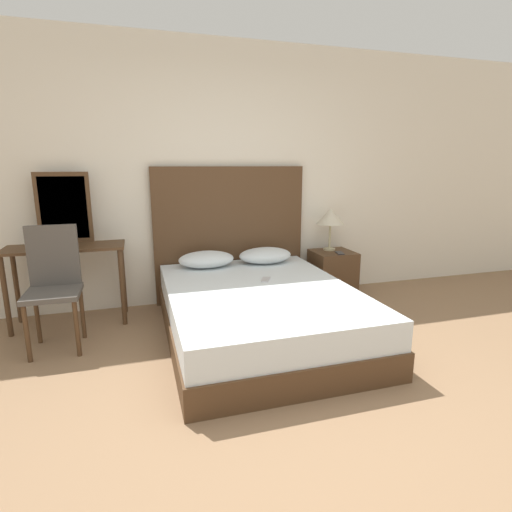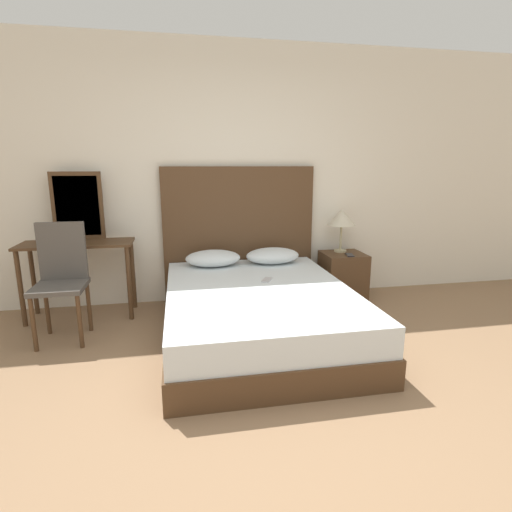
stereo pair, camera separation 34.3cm
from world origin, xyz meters
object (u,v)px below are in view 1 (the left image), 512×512
nightstand (332,274)px  vanity_desk (66,261)px  table_lamp (331,217)px  chair (54,280)px  bed (259,312)px  phone_on_bed (266,279)px  phone_on_nightstand (340,253)px

nightstand → vanity_desk: bearing=-179.8°
vanity_desk → nightstand: bearing=0.2°
table_lamp → chair: (-2.74, -0.57, -0.33)m
nightstand → chair: 2.81m
table_lamp → vanity_desk: 2.73m
bed → phone_on_bed: size_ratio=12.58×
nightstand → vanity_desk: 2.74m
chair → table_lamp: bearing=11.8°
bed → phone_on_nightstand: (1.13, 0.70, 0.30)m
phone_on_bed → table_lamp: size_ratio=0.35×
phone_on_nightstand → table_lamp: bearing=98.5°
phone_on_bed → nightstand: bearing=31.7°
table_lamp → chair: bearing=-168.2°
phone_on_bed → table_lamp: table_lamp is taller
bed → nightstand: (1.11, 0.81, 0.04)m
table_lamp → chair: chair is taller
bed → nightstand: size_ratio=3.99×
table_lamp → phone_on_nightstand: size_ratio=2.89×
table_lamp → phone_on_nightstand: bearing=-81.5°
bed → phone_on_bed: phone_on_bed is taller
phone_on_bed → nightstand: 1.18m
phone_on_nightstand → chair: (-2.77, -0.38, 0.04)m
phone_on_nightstand → chair: chair is taller
bed → vanity_desk: 1.83m
bed → phone_on_bed: 0.32m
vanity_desk → phone_on_bed: bearing=-19.3°
bed → table_lamp: 1.57m
vanity_desk → phone_on_nightstand: bearing=-2.0°
phone_on_bed → bed: bearing=-121.4°
phone_on_bed → chair: bearing=175.9°
vanity_desk → chair: bearing=-93.5°
nightstand → table_lamp: (-0.01, 0.09, 0.63)m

